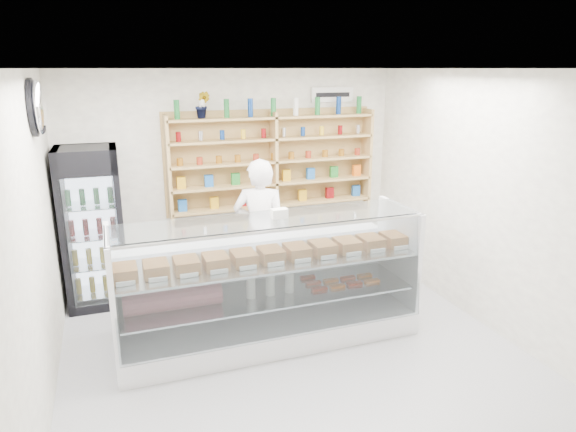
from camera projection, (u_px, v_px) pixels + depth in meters
name	position (u px, v px, depth m)	size (l,w,h in m)	color
room	(302.00, 228.00, 4.68)	(5.00, 5.00, 5.00)	#AAAAAF
display_counter	(268.00, 307.00, 5.43)	(3.13, 0.93, 1.36)	white
shop_worker	(260.00, 231.00, 6.23)	(0.65, 0.43, 1.79)	white
drinks_cooler	(93.00, 227.00, 6.13)	(0.71, 0.69, 1.93)	black
wall_shelving	(274.00, 161.00, 6.90)	(2.84, 0.28, 1.33)	tan
potted_plant	(203.00, 105.00, 6.39)	(0.18, 0.15, 0.33)	#1E6626
security_mirror	(39.00, 107.00, 4.77)	(0.15, 0.50, 0.50)	silver
wall_sign	(332.00, 95.00, 7.07)	(0.62, 0.03, 0.20)	white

